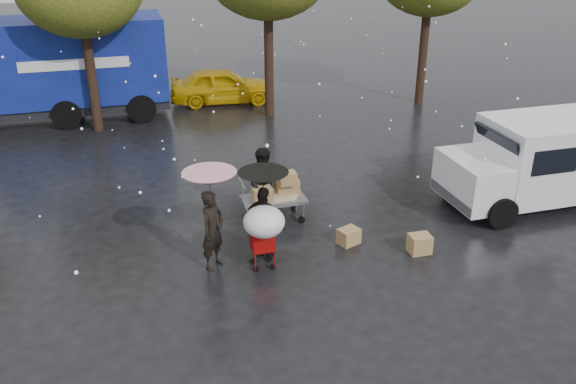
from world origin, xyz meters
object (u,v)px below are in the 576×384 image
object	(u,v)px
person_black	(264,223)
blue_truck	(52,71)
vendor_cart	(277,192)
white_van	(547,159)
yellow_taxi	(222,86)
person_pink	(213,230)
shopping_cart	(264,225)

from	to	relation	value
person_black	blue_truck	bearing A→B (deg)	-24.08
vendor_cart	white_van	distance (m)	6.81
blue_truck	yellow_taxi	world-z (taller)	blue_truck
person_pink	yellow_taxi	size ratio (longest dim) A/B	0.43
person_black	white_van	distance (m)	7.49
yellow_taxi	white_van	bearing A→B (deg)	-144.66
person_black	blue_truck	xyz separation A→B (m)	(-4.70, 11.30, 0.94)
person_black	shopping_cart	world-z (taller)	person_black
blue_truck	vendor_cart	bearing A→B (deg)	-60.84
shopping_cart	white_van	xyz separation A→B (m)	(7.59, 1.25, 0.10)
yellow_taxi	person_pink	bearing A→B (deg)	174.64
person_pink	person_black	distance (m)	1.11
vendor_cart	white_van	size ratio (longest dim) A/B	0.31
person_black	white_van	xyz separation A→B (m)	(7.45, 0.72, 0.35)
person_pink	yellow_taxi	xyz separation A→B (m)	(2.40, 11.79, -0.18)
person_black	yellow_taxi	distance (m)	11.80
shopping_cart	person_black	bearing A→B (deg)	75.15
person_black	white_van	bearing A→B (deg)	-131.11
person_black	blue_truck	distance (m)	12.27
vendor_cart	yellow_taxi	bearing A→B (deg)	86.67
person_black	vendor_cart	world-z (taller)	person_black
vendor_cart	blue_truck	size ratio (longest dim) A/B	0.18
yellow_taxi	blue_truck	bearing A→B (deg)	100.27
shopping_cart	yellow_taxi	xyz separation A→B (m)	(1.44, 12.26, -0.39)
vendor_cart	white_van	bearing A→B (deg)	-7.38
vendor_cart	shopping_cart	world-z (taller)	shopping_cart
shopping_cart	vendor_cart	bearing A→B (deg)	68.17
shopping_cart	blue_truck	bearing A→B (deg)	111.08
person_black	white_van	world-z (taller)	white_van
white_van	blue_truck	bearing A→B (deg)	138.96
shopping_cart	blue_truck	xyz separation A→B (m)	(-4.56, 11.83, 0.69)
person_pink	white_van	size ratio (longest dim) A/B	0.35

